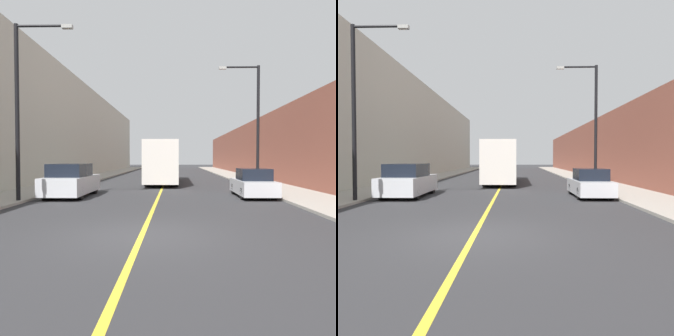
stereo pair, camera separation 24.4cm
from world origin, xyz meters
TOP-DOWN VIEW (x-y plane):
  - ground_plane at (0.00, 0.00)m, footprint 200.00×200.00m
  - sidewalk_left at (-7.88, 30.00)m, footprint 3.29×72.00m
  - sidewalk_right at (7.88, 30.00)m, footprint 3.29×72.00m
  - building_row_left at (-11.52, 30.00)m, footprint 4.00×72.00m
  - building_row_right at (11.52, 30.00)m, footprint 4.00×72.00m
  - road_center_line at (0.00, 30.00)m, footprint 0.16×72.00m
  - bus at (-0.11, 18.95)m, footprint 2.54×11.00m
  - parked_suv_left at (-4.82, 9.03)m, footprint 2.04×4.84m
  - car_right_near at (5.18, 9.09)m, footprint 1.81×4.22m
  - street_lamp_left at (-6.30, 6.44)m, footprint 2.76×0.24m
  - street_lamp_right at (6.30, 13.49)m, footprint 2.76×0.24m

SIDE VIEW (x-z plane):
  - ground_plane at x=0.00m, z-range 0.00..0.00m
  - road_center_line at x=0.00m, z-range 0.00..0.01m
  - sidewalk_left at x=-7.88m, z-range 0.00..0.12m
  - sidewalk_right at x=7.88m, z-range 0.00..0.12m
  - car_right_near at x=5.18m, z-range -0.08..1.48m
  - parked_suv_left at x=-4.82m, z-range -0.06..1.76m
  - bus at x=-0.11m, z-range 0.11..3.55m
  - building_row_right at x=11.52m, z-range 0.00..6.31m
  - street_lamp_right at x=6.30m, z-range 0.69..8.93m
  - street_lamp_left at x=-6.30m, z-range 0.69..8.96m
  - building_row_left at x=-11.52m, z-range 0.00..10.80m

